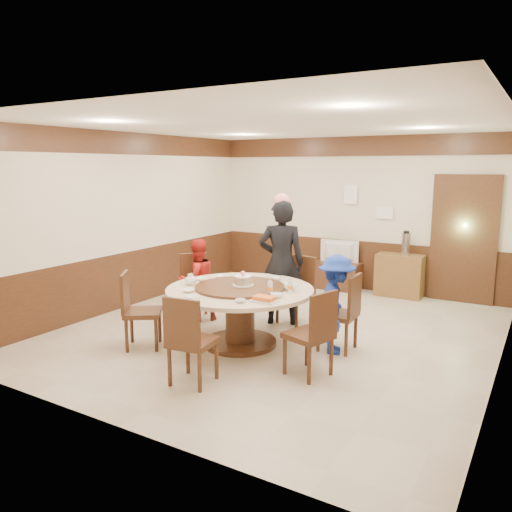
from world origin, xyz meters
The scene contains 31 objects.
room centered at (0.01, 0.01, 1.08)m, with size 6.00×6.04×2.84m.
banquet_table centered at (-0.19, -0.71, 0.53)m, with size 1.87×1.87×0.78m.
chair_0 centered at (0.97, -0.23, 0.30)m, with size 0.46×0.45×0.97m.
chair_1 centered at (0.01, 0.50, 0.30)m, with size 0.53×0.53×0.97m.
chair_2 centered at (-1.36, -0.08, 0.30)m, with size 0.62×0.62×0.97m.
chair_3 centered at (-1.22, -1.41, 0.30)m, with size 0.61×0.61×0.97m.
chair_4 centered at (0.00, -1.94, 0.30)m, with size 0.49×0.50×0.97m.
chair_5 centered at (0.98, -1.13, 0.30)m, with size 0.56×0.55×0.97m.
person_standing centered at (-0.16, 0.36, 0.90)m, with size 0.66×0.43×1.80m, color black.
person_red centered at (-1.28, -0.17, 0.61)m, with size 0.60×0.46×1.22m, color red.
person_blue centered at (0.96, -0.33, 0.61)m, with size 0.79×0.45×1.22m, color #18329A.
birthday_cake centered at (-0.16, -0.67, 0.84)m, with size 0.27×0.27×0.19m.
teapot_left centered at (-0.83, -0.89, 0.81)m, with size 0.17×0.15×0.13m, color white.
teapot_right centered at (0.42, -0.50, 0.81)m, with size 0.17×0.15×0.13m, color white.
bowl_0 centered at (-0.73, -0.35, 0.77)m, with size 0.15×0.15×0.04m, color white.
bowl_1 centered at (0.18, -1.27, 0.77)m, with size 0.12×0.12×0.04m, color white.
bowl_2 centered at (-0.62, -1.21, 0.77)m, with size 0.14×0.14×0.03m, color white.
bowl_3 centered at (0.43, -0.87, 0.77)m, with size 0.15×0.15×0.05m, color white.
bowl_4 centered at (-0.87, -0.61, 0.77)m, with size 0.14×0.14×0.03m, color white.
bowl_5 centered at (-0.01, -0.09, 0.77)m, with size 0.15×0.15×0.05m, color white.
saucer_near centered at (-0.44, -1.36, 0.76)m, with size 0.18×0.18×0.01m, color white.
saucer_far centered at (0.26, -0.21, 0.76)m, with size 0.18×0.18×0.01m, color white.
shrimp_platter centered at (0.40, -1.11, 0.78)m, with size 0.30×0.20×0.06m.
bottle_0 centered at (0.30, -0.80, 0.83)m, with size 0.06×0.06×0.16m, color white.
bottle_1 centered at (0.48, -0.61, 0.83)m, with size 0.06×0.06×0.16m, color white.
tv_stand centered at (-0.22, 2.75, 0.25)m, with size 0.85×0.45×0.50m, color #422414.
television centered at (-0.22, 2.75, 0.71)m, with size 0.72×0.09×0.41m, color gray.
side_cabinet centered at (0.92, 2.78, 0.38)m, with size 0.80×0.40×0.75m, color brown.
thermos centered at (1.00, 2.78, 0.94)m, with size 0.15×0.15×0.38m, color silver.
notice_left centered at (-0.10, 2.96, 1.75)m, with size 0.25×0.00×0.35m, color white.
notice_right centered at (0.55, 2.96, 1.45)m, with size 0.30×0.00×0.22m, color white.
Camera 1 is at (3.12, -5.88, 2.27)m, focal length 35.00 mm.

